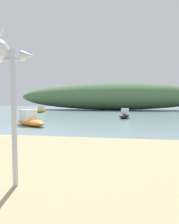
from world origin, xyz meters
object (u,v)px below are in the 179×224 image
motorboat_inner_mooring (30,120)px  mast_structure (2,63)px  motorboat_outer_mooring (124,115)px  motorboat_mid_channel (40,110)px

motorboat_inner_mooring → mast_structure: bearing=-65.8°
motorboat_inner_mooring → motorboat_outer_mooring: bearing=43.4°
mast_structure → motorboat_mid_channel: 30.80m
motorboat_outer_mooring → motorboat_inner_mooring: 11.50m
motorboat_mid_channel → mast_structure: bearing=-67.8°
mast_structure → motorboat_outer_mooring: (3.23, 19.34, -2.56)m
motorboat_mid_channel → motorboat_inner_mooring: 18.17m
motorboat_outer_mooring → motorboat_mid_channel: 17.40m
motorboat_mid_channel → motorboat_inner_mooring: motorboat_inner_mooring is taller
motorboat_outer_mooring → motorboat_inner_mooring: size_ratio=0.64×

